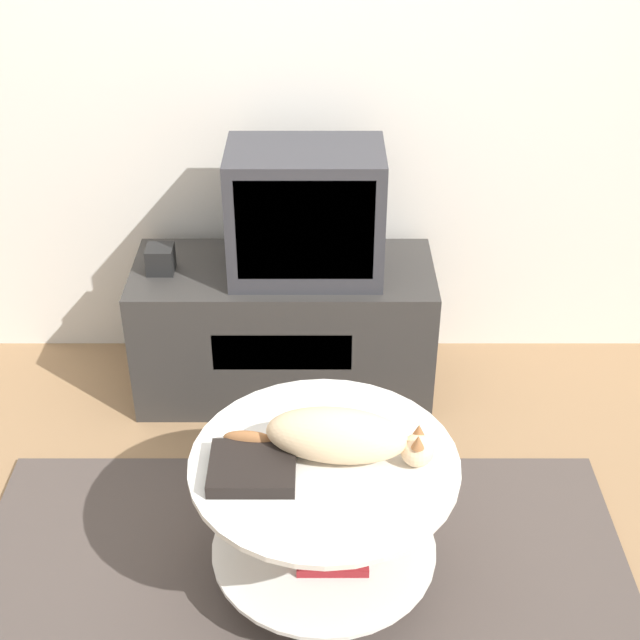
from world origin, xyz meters
The scene contains 9 objects.
ground_plane centered at (0.00, 0.00, 0.00)m, with size 12.00×12.00×0.00m, color #93704C.
wall_back centered at (0.00, 1.30, 1.30)m, with size 8.00×0.05×2.60m.
rug centered at (0.00, 0.00, 0.01)m, with size 2.03×1.05×0.02m.
tv_stand centered at (-0.08, 0.98, 0.27)m, with size 1.11×0.47×0.53m.
tv centered at (0.01, 0.96, 0.77)m, with size 0.54×0.34×0.47m.
speaker centered at (-0.52, 0.97, 0.58)m, with size 0.10×0.10×0.10m.
coffee_table centered at (0.07, -0.01, 0.32)m, with size 0.75×0.75×0.47m.
dvd_box centered at (-0.12, -0.06, 0.51)m, with size 0.23×0.20×0.04m.
cat centered at (0.11, 0.01, 0.56)m, with size 0.58×0.21×0.15m.
Camera 1 is at (0.06, -1.86, 2.15)m, focal length 50.00 mm.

